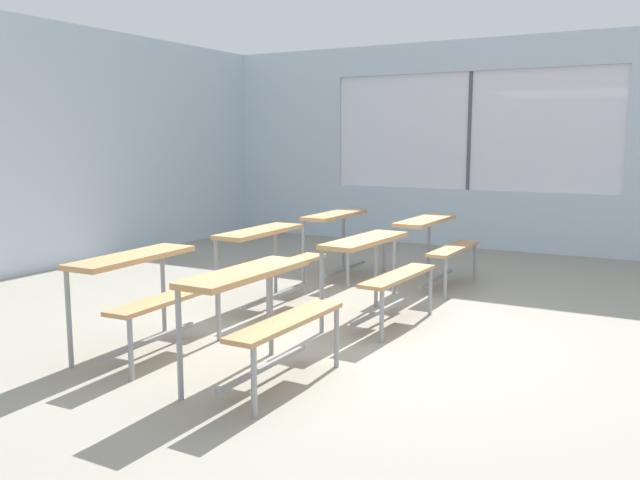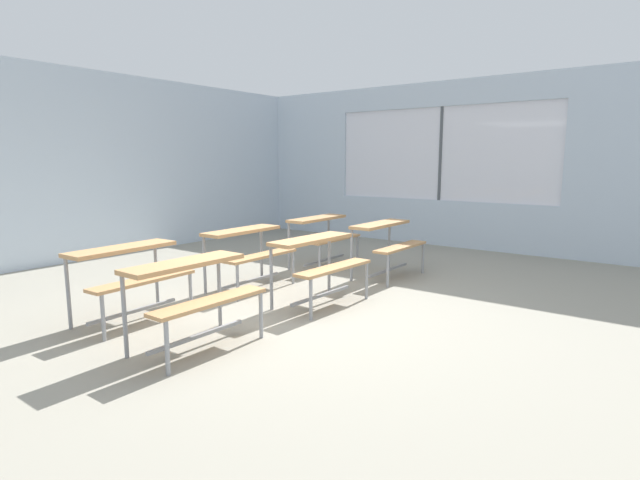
{
  "view_description": "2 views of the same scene",
  "coord_description": "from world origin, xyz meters",
  "px_view_note": "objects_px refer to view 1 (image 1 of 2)",
  "views": [
    {
      "loc": [
        -4.67,
        -2.38,
        1.59
      ],
      "look_at": [
        0.52,
        0.51,
        0.69
      ],
      "focal_mm": 37.61,
      "sensor_mm": 36.0,
      "label": 1
    },
    {
      "loc": [
        -3.8,
        -3.3,
        1.6
      ],
      "look_at": [
        0.25,
        -0.27,
        0.78
      ],
      "focal_mm": 28.0,
      "sensor_mm": 36.0,
      "label": 2
    }
  ],
  "objects_px": {
    "desk_bench_r1c1": "(270,249)",
    "desk_bench_r0c2": "(435,236)",
    "desk_bench_r0c0": "(260,298)",
    "desk_bench_r1c2": "(344,229)",
    "desk_bench_r0c1": "(376,259)",
    "desk_bench_r1c0": "(145,279)"
  },
  "relations": [
    {
      "from": "desk_bench_r0c0",
      "to": "desk_bench_r1c0",
      "type": "xyz_separation_m",
      "value": [
        0.09,
        1.08,
        0.0
      ]
    },
    {
      "from": "desk_bench_r0c0",
      "to": "desk_bench_r0c2",
      "type": "distance_m",
      "value": 3.28
    },
    {
      "from": "desk_bench_r0c0",
      "to": "desk_bench_r1c2",
      "type": "xyz_separation_m",
      "value": [
        3.3,
        1.07,
        0.0
      ]
    },
    {
      "from": "desk_bench_r1c0",
      "to": "desk_bench_r1c1",
      "type": "relative_size",
      "value": 1.01
    },
    {
      "from": "desk_bench_r1c1",
      "to": "desk_bench_r0c2",
      "type": "bearing_deg",
      "value": -35.19
    },
    {
      "from": "desk_bench_r0c1",
      "to": "desk_bench_r0c2",
      "type": "distance_m",
      "value": 1.6
    },
    {
      "from": "desk_bench_r1c0",
      "to": "desk_bench_r0c0",
      "type": "bearing_deg",
      "value": -97.04
    },
    {
      "from": "desk_bench_r1c0",
      "to": "desk_bench_r1c1",
      "type": "xyz_separation_m",
      "value": [
        1.62,
        -0.04,
        0.0
      ]
    },
    {
      "from": "desk_bench_r0c0",
      "to": "desk_bench_r1c2",
      "type": "distance_m",
      "value": 3.47
    },
    {
      "from": "desk_bench_r0c1",
      "to": "desk_bench_r1c1",
      "type": "xyz_separation_m",
      "value": [
        0.03,
        1.12,
        0.0
      ]
    },
    {
      "from": "desk_bench_r0c1",
      "to": "desk_bench_r1c0",
      "type": "relative_size",
      "value": 1.0
    },
    {
      "from": "desk_bench_r1c2",
      "to": "desk_bench_r0c0",
      "type": "bearing_deg",
      "value": -162.63
    },
    {
      "from": "desk_bench_r0c2",
      "to": "desk_bench_r1c1",
      "type": "relative_size",
      "value": 1.0
    },
    {
      "from": "desk_bench_r0c0",
      "to": "desk_bench_r1c1",
      "type": "xyz_separation_m",
      "value": [
        1.71,
        1.04,
        0.0
      ]
    },
    {
      "from": "desk_bench_r0c1",
      "to": "desk_bench_r1c1",
      "type": "height_order",
      "value": "same"
    },
    {
      "from": "desk_bench_r0c1",
      "to": "desk_bench_r1c2",
      "type": "bearing_deg",
      "value": 37.51
    },
    {
      "from": "desk_bench_r0c0",
      "to": "desk_bench_r1c0",
      "type": "bearing_deg",
      "value": 85.86
    },
    {
      "from": "desk_bench_r0c0",
      "to": "desk_bench_r1c2",
      "type": "relative_size",
      "value": 1.0
    },
    {
      "from": "desk_bench_r0c1",
      "to": "desk_bench_r1c0",
      "type": "height_order",
      "value": "same"
    },
    {
      "from": "desk_bench_r1c0",
      "to": "desk_bench_r0c1",
      "type": "bearing_deg",
      "value": -38.38
    },
    {
      "from": "desk_bench_r1c2",
      "to": "desk_bench_r0c1",
      "type": "bearing_deg",
      "value": -145.4
    },
    {
      "from": "desk_bench_r1c0",
      "to": "desk_bench_r1c1",
      "type": "distance_m",
      "value": 1.62
    }
  ]
}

